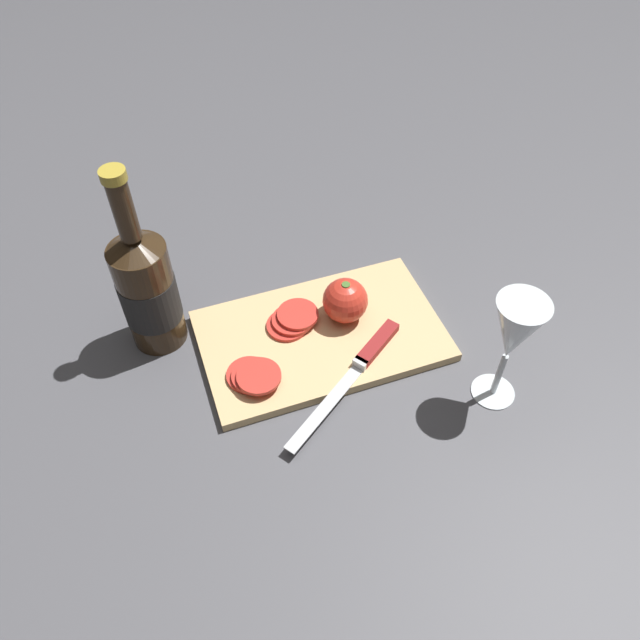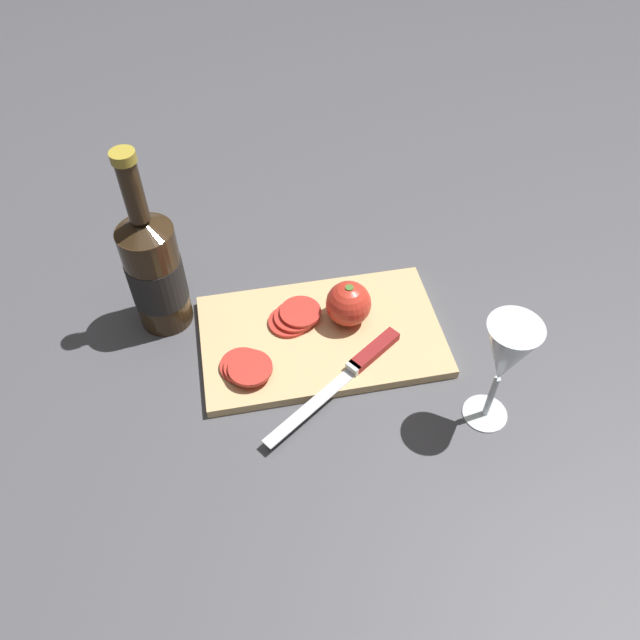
% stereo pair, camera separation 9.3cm
% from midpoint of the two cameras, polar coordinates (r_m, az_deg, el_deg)
% --- Properties ---
extents(ground_plane, '(3.00, 3.00, 0.00)m').
position_cam_midpoint_polar(ground_plane, '(0.98, 2.62, -1.04)').
color(ground_plane, '#4C4C51').
extents(cutting_board, '(0.37, 0.22, 0.02)m').
position_cam_midpoint_polar(cutting_board, '(0.96, 2.77, -1.64)').
color(cutting_board, tan).
rests_on(cutting_board, ground_plane).
extents(wine_bottle, '(0.08, 0.08, 0.31)m').
position_cam_midpoint_polar(wine_bottle, '(0.94, -12.16, 4.26)').
color(wine_bottle, '#332314').
rests_on(wine_bottle, ground_plane).
extents(wine_glass, '(0.07, 0.07, 0.19)m').
position_cam_midpoint_polar(wine_glass, '(0.83, 19.73, -3.41)').
color(wine_glass, silver).
rests_on(wine_glass, ground_plane).
extents(whole_tomato, '(0.07, 0.07, 0.07)m').
position_cam_midpoint_polar(whole_tomato, '(0.95, 5.40, 1.45)').
color(whole_tomato, red).
rests_on(whole_tomato, cutting_board).
extents(knife, '(0.23, 0.17, 0.01)m').
position_cam_midpoint_polar(knife, '(0.92, 6.80, -3.91)').
color(knife, silver).
rests_on(knife, cutting_board).
extents(tomato_slice_stack_near, '(0.08, 0.08, 0.02)m').
position_cam_midpoint_polar(tomato_slice_stack_near, '(0.91, -3.87, -4.47)').
color(tomato_slice_stack_near, red).
rests_on(tomato_slice_stack_near, cutting_board).
extents(tomato_slice_stack_far, '(0.08, 0.07, 0.02)m').
position_cam_midpoint_polar(tomato_slice_stack_far, '(0.97, 0.43, 0.13)').
color(tomato_slice_stack_far, red).
rests_on(tomato_slice_stack_far, cutting_board).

